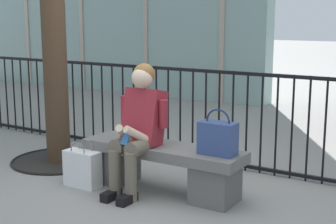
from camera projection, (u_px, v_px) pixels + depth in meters
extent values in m
plane|color=gray|center=(162.00, 191.00, 4.74)|extent=(60.00, 60.00, 0.00)
cube|color=slate|center=(162.00, 150.00, 4.67)|extent=(1.60, 0.44, 0.10)
cube|color=#605E5B|center=(116.00, 164.00, 5.00)|extent=(0.36, 0.37, 0.35)
cube|color=#605E5B|center=(215.00, 184.00, 4.42)|extent=(0.36, 0.37, 0.35)
cylinder|color=#6B6051|center=(128.00, 143.00, 4.65)|extent=(0.15, 0.40, 0.15)
cylinder|color=#6B6051|center=(115.00, 174.00, 4.53)|extent=(0.11, 0.11, 0.45)
cube|color=black|center=(111.00, 195.00, 4.51)|extent=(0.09, 0.22, 0.08)
cylinder|color=#6B6051|center=(143.00, 146.00, 4.55)|extent=(0.15, 0.40, 0.15)
cylinder|color=#6B6051|center=(131.00, 177.00, 4.43)|extent=(0.11, 0.11, 0.45)
cube|color=black|center=(127.00, 199.00, 4.42)|extent=(0.09, 0.22, 0.08)
cube|color=maroon|center=(144.00, 117.00, 4.67)|extent=(0.36, 0.30, 0.55)
cylinder|color=maroon|center=(125.00, 109.00, 4.78)|extent=(0.08, 0.08, 0.26)
cylinder|color=beige|center=(123.00, 133.00, 4.55)|extent=(0.16, 0.28, 0.20)
cylinder|color=maroon|center=(164.00, 114.00, 4.54)|extent=(0.08, 0.08, 0.26)
cylinder|color=beige|center=(137.00, 135.00, 4.47)|extent=(0.16, 0.28, 0.20)
cube|color=#2D6BB7|center=(126.00, 137.00, 4.46)|extent=(0.07, 0.10, 0.13)
sphere|color=beige|center=(142.00, 78.00, 4.58)|extent=(0.20, 0.20, 0.20)
sphere|color=olive|center=(144.00, 74.00, 4.60)|extent=(0.20, 0.20, 0.20)
cube|color=#33477F|center=(218.00, 138.00, 4.32)|extent=(0.33, 0.17, 0.29)
torus|color=#1E2A4C|center=(218.00, 122.00, 4.29)|extent=(0.23, 0.02, 0.23)
cube|color=white|center=(82.00, 169.00, 4.84)|extent=(0.37, 0.17, 0.36)
torus|color=slate|center=(78.00, 151.00, 4.75)|extent=(0.17, 0.01, 0.17)
torus|color=slate|center=(86.00, 148.00, 4.85)|extent=(0.17, 0.01, 0.17)
cylinder|color=black|center=(6.00, 93.00, 7.25)|extent=(0.02, 0.02, 1.07)
cylinder|color=black|center=(14.00, 94.00, 7.16)|extent=(0.02, 0.02, 1.07)
cylinder|color=black|center=(22.00, 95.00, 7.08)|extent=(0.02, 0.02, 1.07)
cylinder|color=black|center=(30.00, 96.00, 6.99)|extent=(0.02, 0.02, 1.07)
cylinder|color=black|center=(38.00, 97.00, 6.90)|extent=(0.02, 0.02, 1.07)
cylinder|color=black|center=(47.00, 98.00, 6.82)|extent=(0.02, 0.02, 1.07)
cylinder|color=black|center=(55.00, 99.00, 6.73)|extent=(0.02, 0.02, 1.07)
cylinder|color=black|center=(64.00, 100.00, 6.65)|extent=(0.02, 0.02, 1.07)
cylinder|color=black|center=(74.00, 101.00, 6.56)|extent=(0.02, 0.02, 1.07)
cylinder|color=black|center=(83.00, 102.00, 6.47)|extent=(0.02, 0.02, 1.07)
cylinder|color=black|center=(93.00, 104.00, 6.39)|extent=(0.02, 0.02, 1.07)
cylinder|color=black|center=(102.00, 105.00, 6.30)|extent=(0.02, 0.02, 1.07)
cylinder|color=black|center=(113.00, 106.00, 6.22)|extent=(0.02, 0.02, 1.07)
cylinder|color=black|center=(123.00, 107.00, 6.13)|extent=(0.02, 0.02, 1.07)
cylinder|color=black|center=(134.00, 108.00, 6.04)|extent=(0.02, 0.02, 1.07)
cylinder|color=black|center=(145.00, 110.00, 5.96)|extent=(0.02, 0.02, 1.07)
cylinder|color=black|center=(156.00, 111.00, 5.87)|extent=(0.02, 0.02, 1.07)
cylinder|color=black|center=(168.00, 113.00, 5.79)|extent=(0.02, 0.02, 1.07)
cylinder|color=black|center=(180.00, 114.00, 5.70)|extent=(0.02, 0.02, 1.07)
cylinder|color=black|center=(193.00, 116.00, 5.61)|extent=(0.02, 0.02, 1.07)
cylinder|color=black|center=(206.00, 117.00, 5.53)|extent=(0.02, 0.02, 1.07)
cylinder|color=black|center=(219.00, 119.00, 5.44)|extent=(0.02, 0.02, 1.07)
cylinder|color=black|center=(233.00, 120.00, 5.36)|extent=(0.02, 0.02, 1.07)
cylinder|color=black|center=(247.00, 122.00, 5.27)|extent=(0.02, 0.02, 1.07)
cylinder|color=black|center=(261.00, 124.00, 5.18)|extent=(0.02, 0.02, 1.07)
cylinder|color=black|center=(276.00, 126.00, 5.10)|extent=(0.02, 0.02, 1.07)
cylinder|color=black|center=(292.00, 127.00, 5.01)|extent=(0.02, 0.02, 1.07)
cylinder|color=black|center=(308.00, 129.00, 4.93)|extent=(0.02, 0.02, 1.07)
cylinder|color=black|center=(325.00, 131.00, 4.84)|extent=(0.02, 0.02, 1.07)
cube|color=black|center=(211.00, 160.00, 5.58)|extent=(8.37, 0.04, 0.04)
cube|color=black|center=(213.00, 71.00, 5.39)|extent=(8.37, 0.04, 0.04)
cylinder|color=black|center=(59.00, 161.00, 5.71)|extent=(1.05, 1.05, 0.01)
torus|color=black|center=(59.00, 160.00, 5.71)|extent=(1.08, 1.08, 0.03)
cylinder|color=#423021|center=(53.00, 10.00, 5.39)|extent=(0.27, 0.27, 3.40)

